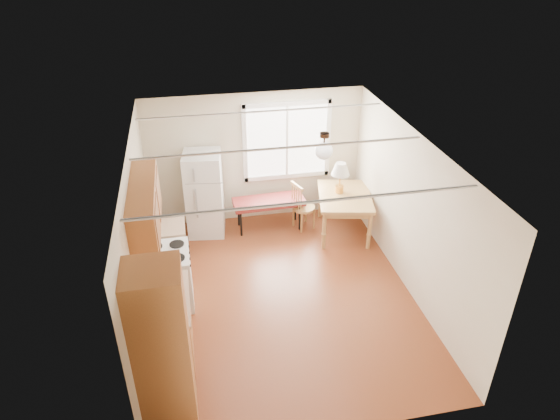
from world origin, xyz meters
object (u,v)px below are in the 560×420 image
object	(u,v)px
bench	(269,202)
dining_table	(345,200)
chair	(300,204)
refrigerator	(204,194)

from	to	relation	value
bench	dining_table	distance (m)	1.40
dining_table	bench	bearing A→B (deg)	174.54
chair	bench	bearing A→B (deg)	145.84
refrigerator	bench	size ratio (longest dim) A/B	1.18
dining_table	chair	size ratio (longest dim) A/B	1.51
bench	dining_table	xyz separation A→B (m)	(1.33, -0.42, 0.13)
refrigerator	dining_table	xyz separation A→B (m)	(2.50, -0.52, -0.12)
refrigerator	dining_table	world-z (taller)	refrigerator
dining_table	chair	world-z (taller)	chair
bench	chair	xyz separation A→B (m)	(0.57, -0.15, -0.01)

